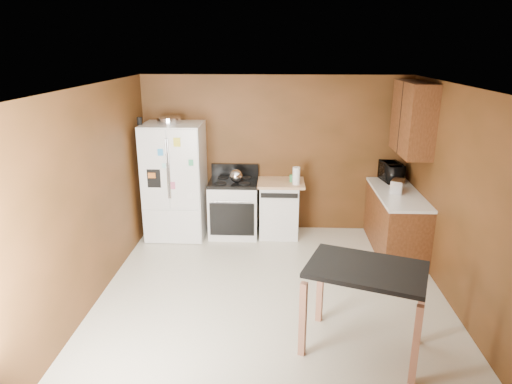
# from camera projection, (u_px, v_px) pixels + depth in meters

# --- Properties ---
(floor) EXTENTS (4.50, 4.50, 0.00)m
(floor) POSITION_uv_depth(u_px,v_px,m) (272.00, 297.00, 5.56)
(floor) COLOR beige
(floor) RESTS_ON ground
(ceiling) EXTENTS (4.50, 4.50, 0.00)m
(ceiling) POSITION_uv_depth(u_px,v_px,m) (275.00, 87.00, 4.79)
(ceiling) COLOR white
(ceiling) RESTS_ON ground
(wall_back) EXTENTS (4.20, 0.00, 4.20)m
(wall_back) POSITION_uv_depth(u_px,v_px,m) (275.00, 155.00, 7.32)
(wall_back) COLOR brown
(wall_back) RESTS_ON ground
(wall_front) EXTENTS (4.20, 0.00, 4.20)m
(wall_front) POSITION_uv_depth(u_px,v_px,m) (270.00, 308.00, 3.04)
(wall_front) COLOR brown
(wall_front) RESTS_ON ground
(wall_left) EXTENTS (0.00, 4.50, 4.50)m
(wall_left) POSITION_uv_depth(u_px,v_px,m) (92.00, 197.00, 5.27)
(wall_left) COLOR brown
(wall_left) RESTS_ON ground
(wall_right) EXTENTS (0.00, 4.50, 4.50)m
(wall_right) POSITION_uv_depth(u_px,v_px,m) (461.00, 202.00, 5.08)
(wall_right) COLOR brown
(wall_right) RESTS_ON ground
(roasting_pan) EXTENTS (0.37, 0.37, 0.09)m
(roasting_pan) POSITION_uv_depth(u_px,v_px,m) (169.00, 120.00, 6.89)
(roasting_pan) COLOR silver
(roasting_pan) RESTS_ON refrigerator
(pen_cup) EXTENTS (0.07, 0.07, 0.11)m
(pen_cup) POSITION_uv_depth(u_px,v_px,m) (140.00, 121.00, 6.74)
(pen_cup) COLOR black
(pen_cup) RESTS_ON refrigerator
(kettle) EXTENTS (0.20, 0.20, 0.20)m
(kettle) POSITION_uv_depth(u_px,v_px,m) (236.00, 176.00, 7.04)
(kettle) COLOR silver
(kettle) RESTS_ON gas_range
(paper_towel) EXTENTS (0.13, 0.13, 0.27)m
(paper_towel) POSITION_uv_depth(u_px,v_px,m) (296.00, 176.00, 6.96)
(paper_towel) COLOR white
(paper_towel) RESTS_ON dishwasher
(green_canister) EXTENTS (0.10, 0.10, 0.11)m
(green_canister) POSITION_uv_depth(u_px,v_px,m) (292.00, 178.00, 7.13)
(green_canister) COLOR #3A9958
(green_canister) RESTS_ON dishwasher
(toaster) EXTENTS (0.25, 0.30, 0.19)m
(toaster) POSITION_uv_depth(u_px,v_px,m) (397.00, 186.00, 6.55)
(toaster) COLOR silver
(toaster) RESTS_ON right_cabinets
(microwave) EXTENTS (0.40, 0.53, 0.27)m
(microwave) POSITION_uv_depth(u_px,v_px,m) (391.00, 172.00, 7.11)
(microwave) COLOR black
(microwave) RESTS_ON right_cabinets
(refrigerator) EXTENTS (0.90, 0.80, 1.80)m
(refrigerator) POSITION_uv_depth(u_px,v_px,m) (175.00, 181.00, 7.13)
(refrigerator) COLOR white
(refrigerator) RESTS_ON ground
(gas_range) EXTENTS (0.76, 0.68, 1.10)m
(gas_range) POSITION_uv_depth(u_px,v_px,m) (234.00, 207.00, 7.28)
(gas_range) COLOR white
(gas_range) RESTS_ON ground
(dishwasher) EXTENTS (0.78, 0.63, 0.89)m
(dishwasher) POSITION_uv_depth(u_px,v_px,m) (279.00, 208.00, 7.27)
(dishwasher) COLOR white
(dishwasher) RESTS_ON ground
(right_cabinets) EXTENTS (0.63, 1.58, 2.45)m
(right_cabinets) POSITION_uv_depth(u_px,v_px,m) (401.00, 191.00, 6.61)
(right_cabinets) COLOR brown
(right_cabinets) RESTS_ON ground
(island) EXTENTS (1.29, 1.07, 0.91)m
(island) POSITION_uv_depth(u_px,v_px,m) (366.00, 281.00, 4.38)
(island) COLOR black
(island) RESTS_ON ground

